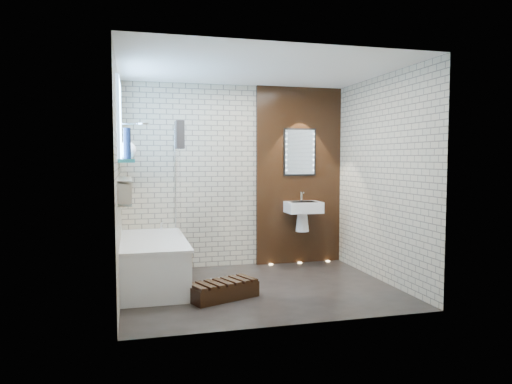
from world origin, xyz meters
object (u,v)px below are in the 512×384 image
object	(u,v)px
bathtub	(153,262)
washbasin	(303,211)
led_mirror	(300,152)
walnut_step	(223,291)
bath_screen	(178,180)

from	to	relation	value
bathtub	washbasin	size ratio (longest dim) A/B	3.00
led_mirror	walnut_step	xyz separation A→B (m)	(-1.45, -1.53, -1.56)
washbasin	led_mirror	bearing A→B (deg)	90.00
washbasin	walnut_step	xyz separation A→B (m)	(-1.45, -1.37, -0.70)
led_mirror	walnut_step	world-z (taller)	led_mirror
bath_screen	led_mirror	size ratio (longest dim) A/B	2.00
bathtub	led_mirror	bearing A→B (deg)	19.78
bathtub	washbasin	bearing A→B (deg)	16.01
washbasin	led_mirror	distance (m)	0.88
bathtub	walnut_step	size ratio (longest dim) A/B	2.27
led_mirror	walnut_step	bearing A→B (deg)	-133.41
walnut_step	bathtub	bearing A→B (deg)	134.03
bathtub	walnut_step	xyz separation A→B (m)	(0.73, -0.75, -0.21)
bath_screen	walnut_step	size ratio (longest dim) A/B	1.83
bathtub	bath_screen	size ratio (longest dim) A/B	1.24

